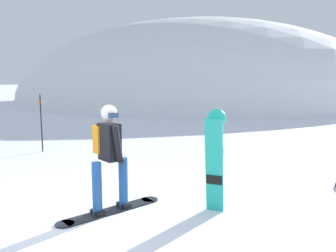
{
  "coord_description": "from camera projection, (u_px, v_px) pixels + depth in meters",
  "views": [
    {
      "loc": [
        3.41,
        -3.65,
        2.08
      ],
      "look_at": [
        0.2,
        3.75,
        1.0
      ],
      "focal_mm": 36.19,
      "sensor_mm": 36.0,
      "label": 1
    }
  ],
  "objects": [
    {
      "name": "spare_snowboard",
      "position": [
        215.0,
        161.0,
        5.29
      ],
      "size": [
        0.28,
        0.23,
        1.65
      ],
      "color": "#23B7A3",
      "rests_on": "ground"
    },
    {
      "name": "piste_marker_near",
      "position": [
        41.0,
        118.0,
        9.91
      ],
      "size": [
        0.2,
        0.2,
        1.73
      ],
      "color": "black",
      "rests_on": "ground"
    },
    {
      "name": "ground_plane",
      "position": [
        53.0,
        224.0,
        4.94
      ],
      "size": [
        300.0,
        300.0,
        0.0
      ],
      "primitive_type": "plane",
      "color": "white"
    },
    {
      "name": "ridge_peak_main",
      "position": [
        195.0,
        102.0,
        34.03
      ],
      "size": [
        35.09,
        31.58,
        15.58
      ],
      "color": "white",
      "rests_on": "ground"
    },
    {
      "name": "snowboarder_main",
      "position": [
        109.0,
        155.0,
        5.32
      ],
      "size": [
        0.96,
        1.68,
        1.71
      ],
      "color": "black",
      "rests_on": "ground"
    }
  ]
}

